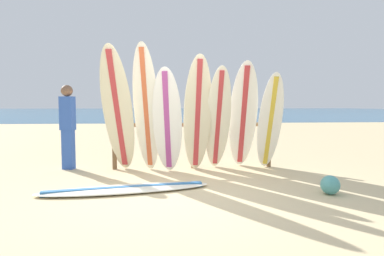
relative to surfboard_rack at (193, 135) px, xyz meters
The scene contains 14 objects.
ground_plane 2.23m from the surfboard_rack, 102.65° to the right, with size 120.00×120.00×0.00m, color #D3BC8C.
ocean_water 55.94m from the surfboard_rack, 90.47° to the left, with size 120.00×80.00×0.01m, color #1E5984.
surfboard_rack is the anchor object (origin of this frame).
surfboard_leaning_far_left 1.59m from the surfboard_rack, 164.37° to the right, with size 0.74×1.09×2.37m.
surfboard_leaning_left 1.13m from the surfboard_rack, 158.94° to the right, with size 0.62×0.78×2.44m.
surfboard_leaning_center_left 0.76m from the surfboard_rack, 140.53° to the right, with size 0.66×0.62×2.00m.
surfboard_leaning_center 0.60m from the surfboard_rack, 84.76° to the right, with size 0.56×0.75×2.22m.
surfboard_leaning_center_right 0.66m from the surfboard_rack, 38.08° to the right, with size 0.50×0.99×2.02m.
surfboard_leaning_right 1.07m from the surfboard_rack, 15.28° to the right, with size 0.66×1.11×2.12m.
surfboard_leaning_far_right 1.55m from the surfboard_rack, 14.27° to the right, with size 0.50×0.82×1.91m.
surfboard_lying_on_sand 2.19m from the surfboard_rack, 124.59° to the right, with size 2.63×0.97×0.08m.
beachgoer_standing 2.54m from the surfboard_rack, behind, with size 0.31×0.24×1.69m.
small_boat_offshore 30.91m from the surfboard_rack, 93.01° to the left, with size 2.89×2.86×0.71m.
beach_ball 2.86m from the surfboard_rack, 50.08° to the right, with size 0.28×0.28×0.28m, color teal.
Camera 1 is at (-0.15, -4.58, 1.31)m, focal length 30.65 mm.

